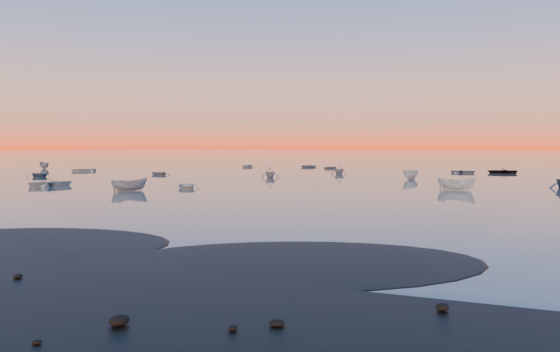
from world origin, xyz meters
The scene contains 5 objects.
ground centered at (0.00, 100.00, 0.00)m, with size 600.00×600.00×0.00m, color slate.
mud_lobes centered at (0.00, -1.00, 0.01)m, with size 140.00×6.00×0.07m, color black, non-canonical shape.
moored_fleet centered at (0.00, 53.00, 0.00)m, with size 124.00×58.00×1.20m, color silver, non-canonical shape.
boat_near_left centered at (-41.92, 38.32, 0.00)m, with size 4.15×1.73×1.04m, color #344D63.
boat_near_center centered at (13.53, 37.31, 0.00)m, with size 3.68×1.56×1.27m, color silver.
Camera 1 is at (17.51, -19.30, 4.59)m, focal length 35.00 mm.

